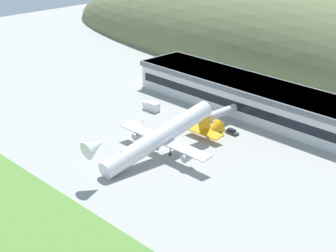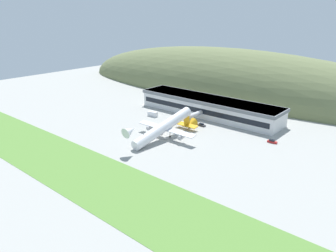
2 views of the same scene
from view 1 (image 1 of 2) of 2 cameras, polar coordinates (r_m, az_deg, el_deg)
ground_plane at (r=166.30m, az=-2.21°, el=-2.08°), size 403.48×403.48×0.00m
hill_backdrop at (r=253.97m, az=13.08°, el=6.14°), size 305.99×75.52×66.84m
terminal_building at (r=193.28m, az=8.31°, el=3.18°), size 90.96×19.89×10.46m
jetway_0 at (r=180.16m, az=5.03°, el=1.22°), size 3.38×15.42×5.43m
cargo_airplane at (r=157.79m, az=-0.70°, el=-1.19°), size 34.18×51.21×14.57m
service_car_1 at (r=175.69m, az=6.50°, el=-0.60°), size 4.57×2.03×1.52m
fuel_truck at (r=193.34m, az=-1.68°, el=2.01°), size 6.26×2.85×3.00m
traffic_cone_0 at (r=183.98m, az=-2.57°, el=0.51°), size 0.52×0.52×0.58m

